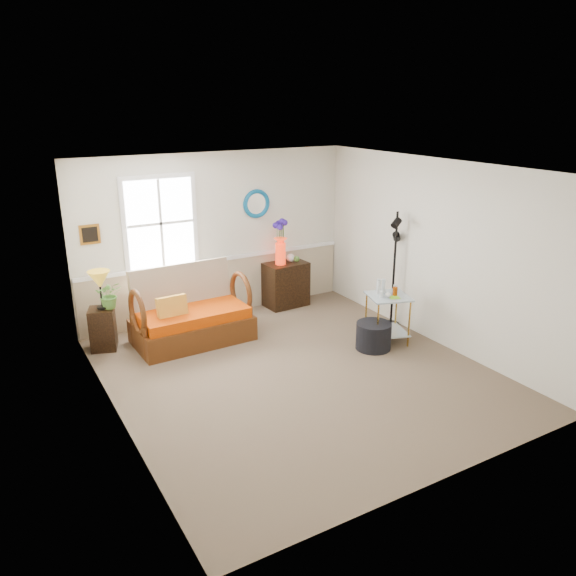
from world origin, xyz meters
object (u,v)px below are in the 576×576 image
floor_lamp (394,270)px  cabinet (286,284)px  loveseat (191,306)px  ottoman (373,336)px  lamp_stand (103,329)px  side_table (387,319)px

floor_lamp → cabinet: bearing=107.9°
loveseat → ottoman: loveseat is taller
loveseat → lamp_stand: size_ratio=2.72×
side_table → lamp_stand: bearing=153.5°
lamp_stand → cabinet: cabinet is taller
lamp_stand → ottoman: bearing=-30.0°
ottoman → cabinet: bearing=95.1°
side_table → ottoman: side_table is taller
side_table → floor_lamp: 0.85m
lamp_stand → loveseat: bearing=-17.3°
loveseat → floor_lamp: (2.89, -0.97, 0.36)m
side_table → ottoman: 0.37m
ottoman → side_table: bearing=17.3°
loveseat → lamp_stand: bearing=161.0°
loveseat → floor_lamp: size_ratio=0.92×
side_table → floor_lamp: size_ratio=0.39×
floor_lamp → ottoman: floor_lamp is taller
cabinet → side_table: 2.11m
loveseat → cabinet: (1.91, 0.62, -0.16)m
lamp_stand → floor_lamp: floor_lamp is taller
loveseat → side_table: size_ratio=2.32×
floor_lamp → ottoman: 1.19m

